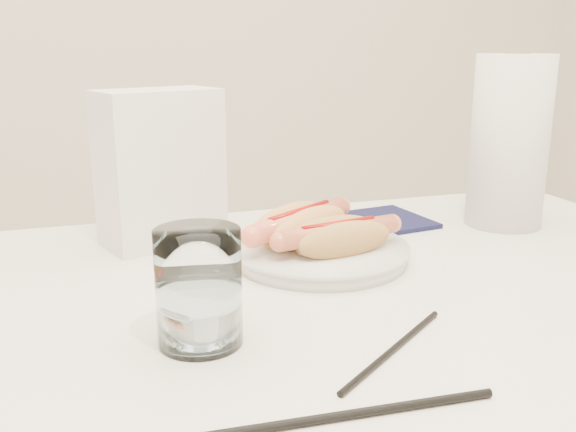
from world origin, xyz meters
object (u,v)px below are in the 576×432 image
object	(u,v)px
plate	(320,254)
hotdog_right	(338,238)
paper_towel_roll	(509,142)
table	(308,353)
hotdog_left	(300,226)
napkin_box	(160,168)
water_glass	(199,287)

from	to	relation	value
plate	hotdog_right	size ratio (longest dim) A/B	1.32
paper_towel_roll	hotdog_right	bearing A→B (deg)	-161.77
table	hotdog_right	size ratio (longest dim) A/B	7.15
hotdog_left	hotdog_right	size ratio (longest dim) A/B	1.03
napkin_box	hotdog_right	bearing A→B (deg)	-61.64
hotdog_right	hotdog_left	bearing A→B (deg)	109.90
hotdog_left	water_glass	world-z (taller)	water_glass
paper_towel_roll	table	bearing A→B (deg)	-153.00
plate	water_glass	bearing A→B (deg)	-136.05
table	napkin_box	world-z (taller)	napkin_box
table	water_glass	xyz separation A→B (m)	(-0.13, -0.06, 0.12)
plate	napkin_box	size ratio (longest dim) A/B	1.04
plate	hotdog_right	world-z (taller)	hotdog_right
napkin_box	water_glass	bearing A→B (deg)	-110.69
table	hotdog_left	distance (m)	0.19
table	plate	size ratio (longest dim) A/B	5.41
plate	napkin_box	xyz separation A→B (m)	(-0.18, 0.15, 0.10)
water_glass	paper_towel_roll	bearing A→B (deg)	26.25
hotdog_right	napkin_box	xyz separation A→B (m)	(-0.19, 0.18, 0.07)
water_glass	paper_towel_roll	size ratio (longest dim) A/B	0.43
napkin_box	paper_towel_roll	xyz separation A→B (m)	(0.51, -0.07, 0.02)
hotdog_right	paper_towel_roll	xyz separation A→B (m)	(0.32, 0.11, 0.09)
table	plate	bearing A→B (deg)	64.15
table	hotdog_left	xyz separation A→B (m)	(0.04, 0.15, 0.10)
hotdog_right	napkin_box	distance (m)	0.27
table	plate	distance (m)	0.16
plate	hotdog_left	size ratio (longest dim) A/B	1.29
plate	hotdog_right	bearing A→B (deg)	-68.06
paper_towel_roll	hotdog_left	bearing A→B (deg)	-171.72
water_glass	paper_towel_roll	world-z (taller)	paper_towel_roll
table	napkin_box	distance (m)	0.34
water_glass	napkin_box	distance (m)	0.33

